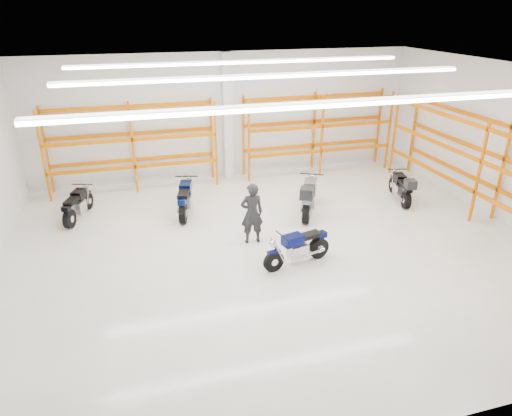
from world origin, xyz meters
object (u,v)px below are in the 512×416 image
object	(u,v)px
motorcycle_back_a	(77,206)
motorcycle_back_c	(309,198)
standing_man	(252,213)
motorcycle_back_b	(185,199)
motorcycle_main	(300,248)
motorcycle_back_d	(402,188)
structural_column	(227,117)

from	to	relation	value
motorcycle_back_a	motorcycle_back_c	size ratio (longest dim) A/B	0.85
motorcycle_back_c	standing_man	xyz separation A→B (m)	(-2.13, -1.23, 0.28)
motorcycle_back_a	motorcycle_back_b	xyz separation A→B (m)	(3.18, -0.50, 0.05)
motorcycle_main	motorcycle_back_a	size ratio (longest dim) A/B	1.01
motorcycle_back_d	standing_man	xyz separation A→B (m)	(-5.43, -1.35, 0.37)
structural_column	motorcycle_back_a	bearing A→B (deg)	-154.59
motorcycle_main	structural_column	distance (m)	6.97
motorcycle_back_d	standing_man	world-z (taller)	standing_man
motorcycle_main	motorcycle_back_c	world-z (taller)	motorcycle_back_c
motorcycle_back_a	motorcycle_back_c	bearing A→B (deg)	-13.20
motorcycle_back_b	structural_column	distance (m)	4.01
motorcycle_back_a	motorcycle_back_b	distance (m)	3.22
motorcycle_back_a	standing_man	world-z (taller)	standing_man
motorcycle_main	motorcycle_back_c	size ratio (longest dim) A/B	0.86
motorcycle_main	structural_column	xyz separation A→B (m)	(-0.29, 6.73, 1.82)
motorcycle_main	motorcycle_back_a	world-z (taller)	motorcycle_back_a
motorcycle_back_c	standing_man	size ratio (longest dim) A/B	1.27
motorcycle_back_b	motorcycle_main	bearing A→B (deg)	-58.18
motorcycle_main	standing_man	bearing A→B (deg)	120.37
motorcycle_back_d	motorcycle_back_a	bearing A→B (deg)	171.71
motorcycle_main	motorcycle_back_b	bearing A→B (deg)	121.82
structural_column	motorcycle_back_b	bearing A→B (deg)	-124.38
motorcycle_main	motorcycle_back_b	distance (m)	4.42
standing_man	motorcycle_main	bearing A→B (deg)	121.10
motorcycle_main	motorcycle_back_c	distance (m)	2.96
standing_man	structural_column	world-z (taller)	structural_column
motorcycle_back_c	motorcycle_back_d	size ratio (longest dim) A/B	1.10
motorcycle_back_c	structural_column	bearing A→B (deg)	111.26
motorcycle_back_c	standing_man	distance (m)	2.47
motorcycle_back_d	structural_column	world-z (taller)	structural_column
motorcycle_back_b	standing_man	distance (m)	2.78
motorcycle_main	motorcycle_back_a	distance (m)	6.96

